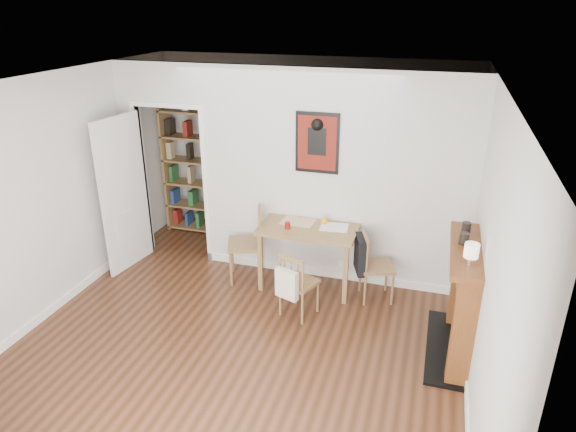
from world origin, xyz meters
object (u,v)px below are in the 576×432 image
(bookshelf, at_px, (191,172))
(ceramic_jar_b, at_px, (466,228))
(mantel_lamp, at_px, (471,252))
(dining_table, at_px, (309,233))
(ceramic_jar_a, at_px, (464,238))
(chair_left, at_px, (246,245))
(chair_front, at_px, (298,283))
(orange_fruit, at_px, (324,221))
(fireplace, at_px, (464,298))
(red_glass, at_px, (288,225))
(notebook, at_px, (334,227))
(chair_right, at_px, (376,266))

(bookshelf, xyz_separation_m, ceramic_jar_b, (3.85, -1.65, 0.29))
(mantel_lamp, xyz_separation_m, ceramic_jar_b, (-0.02, 0.68, -0.07))
(dining_table, height_order, ceramic_jar_a, ceramic_jar_a)
(chair_left, relative_size, chair_front, 1.22)
(orange_fruit, xyz_separation_m, mantel_lamp, (1.59, -1.29, 0.45))
(fireplace, bearing_deg, mantel_lamp, -94.81)
(fireplace, xyz_separation_m, ceramic_jar_a, (-0.08, 0.06, 0.60))
(fireplace, xyz_separation_m, red_glass, (-2.00, 0.70, 0.22))
(dining_table, xyz_separation_m, chair_left, (-0.79, -0.09, -0.22))
(chair_left, height_order, orange_fruit, chair_left)
(dining_table, relative_size, notebook, 3.56)
(orange_fruit, relative_size, ceramic_jar_b, 0.74)
(notebook, bearing_deg, orange_fruit, 154.73)
(chair_front, height_order, red_glass, red_glass)
(chair_left, relative_size, mantel_lamp, 4.75)
(ceramic_jar_a, bearing_deg, dining_table, 155.22)
(notebook, bearing_deg, chair_left, -173.57)
(chair_right, bearing_deg, chair_front, -142.69)
(chair_left, bearing_deg, ceramic_jar_a, -15.58)
(chair_left, xyz_separation_m, orange_fruit, (0.95, 0.19, 0.36))
(chair_right, distance_m, ceramic_jar_a, 1.36)
(fireplace, relative_size, orange_fruit, 15.25)
(chair_left, height_order, chair_right, chair_left)
(red_glass, bearing_deg, mantel_lamp, -28.02)
(chair_left, height_order, mantel_lamp, mantel_lamp)
(orange_fruit, distance_m, mantel_lamp, 2.10)
(chair_front, bearing_deg, chair_left, 145.34)
(notebook, distance_m, mantel_lamp, 1.96)
(orange_fruit, bearing_deg, notebook, -25.27)
(dining_table, bearing_deg, orange_fruit, 30.42)
(dining_table, height_order, orange_fruit, orange_fruit)
(ceramic_jar_a, relative_size, ceramic_jar_b, 1.02)
(chair_right, height_order, red_glass, red_glass)
(fireplace, bearing_deg, chair_right, 141.41)
(bookshelf, height_order, mantel_lamp, bookshelf)
(fireplace, height_order, red_glass, fireplace)
(bookshelf, relative_size, ceramic_jar_b, 16.81)
(chair_front, bearing_deg, red_glass, 118.25)
(bookshelf, distance_m, ceramic_jar_b, 4.20)
(ceramic_jar_b, bearing_deg, chair_left, 170.33)
(bookshelf, bearing_deg, fireplace, -26.96)
(bookshelf, height_order, ceramic_jar_b, bookshelf)
(orange_fruit, xyz_separation_m, notebook, (0.14, -0.06, -0.03))
(red_glass, bearing_deg, ceramic_jar_a, -18.30)
(red_glass, distance_m, orange_fruit, 0.46)
(chair_right, relative_size, ceramic_jar_a, 7.31)
(mantel_lamp, bearing_deg, bookshelf, 148.93)
(chair_right, relative_size, chair_front, 1.06)
(fireplace, bearing_deg, orange_fruit, 149.66)
(orange_fruit, height_order, ceramic_jar_b, ceramic_jar_b)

